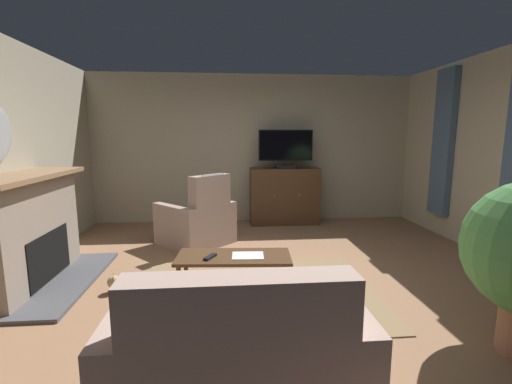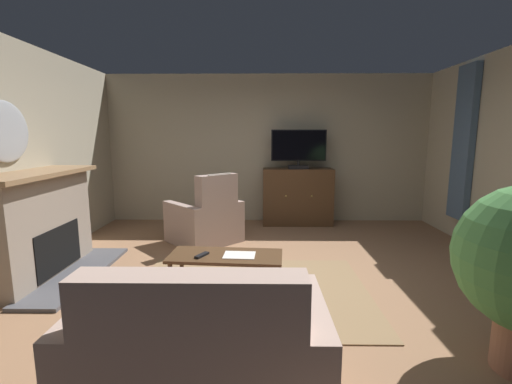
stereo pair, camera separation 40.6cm
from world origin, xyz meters
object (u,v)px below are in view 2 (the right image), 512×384
television (299,148)px  sofa_floral (201,358)px  wall_mirror_oval (6,132)px  armchair_by_fireplace (206,221)px  tv_cabinet (297,198)px  tv_remote (202,255)px  coffee_table (226,260)px  folded_newspaper (239,255)px  cat (135,276)px  fireplace (38,227)px

television → sofa_floral: bearing=-103.2°
wall_mirror_oval → television: wall_mirror_oval is taller
wall_mirror_oval → armchair_by_fireplace: wall_mirror_oval is taller
tv_cabinet → tv_remote: 3.32m
coffee_table → tv_remote: (-0.22, -0.05, 0.07)m
tv_cabinet → armchair_by_fireplace: bearing=-143.4°
folded_newspaper → cat: bearing=164.9°
wall_mirror_oval → folded_newspaper: (2.59, -0.63, -1.18)m
fireplace → television: (3.22, 2.38, 0.81)m
wall_mirror_oval → tv_cabinet: wall_mirror_oval is taller
tv_cabinet → fireplace: bearing=-143.0°
wall_mirror_oval → tv_cabinet: size_ratio=0.60×
fireplace → cat: fireplace is taller
sofa_floral → cat: sofa_floral is taller
coffee_table → sofa_floral: bearing=-90.4°
tv_remote → armchair_by_fireplace: 2.00m
tv_cabinet → coffee_table: bearing=-108.4°
cat → wall_mirror_oval: bearing=170.3°
coffee_table → cat: bearing=160.5°
coffee_table → tv_remote: 0.24m
wall_mirror_oval → cat: size_ratio=1.06×
tv_remote → sofa_floral: sofa_floral is taller
tv_cabinet → sofa_floral: 4.53m
tv_remote → folded_newspaper: 0.36m
fireplace → coffee_table: 2.30m
coffee_table → wall_mirror_oval: bearing=166.1°
coffee_table → sofa_floral: size_ratio=0.77×
tv_cabinet → cat: (-2.05, -2.67, -0.40)m
television → sofa_floral: (-1.02, -4.36, -1.07)m
tv_cabinet → wall_mirror_oval: bearing=-145.0°
tv_cabinet → sofa_floral: tv_cabinet is taller
folded_newspaper → armchair_by_fireplace: (-0.62, 1.94, -0.15)m
television → folded_newspaper: 3.26m
coffee_table → armchair_by_fireplace: 1.99m
fireplace → coffee_table: bearing=-15.4°
tv_cabinet → armchair_by_fireplace: 1.87m
wall_mirror_oval → coffee_table: 2.82m
sofa_floral → cat: 2.03m
tv_cabinet → folded_newspaper: 3.18m
coffee_table → cat: 1.15m
wall_mirror_oval → sofa_floral: wall_mirror_oval is taller
wall_mirror_oval → cat: (1.42, -0.24, -1.56)m
tv_cabinet → television: bearing=-90.0°
sofa_floral → cat: (-1.03, 1.74, -0.23)m
sofa_floral → fireplace: bearing=138.0°
wall_mirror_oval → sofa_floral: (2.45, -1.98, -1.33)m
tv_cabinet → armchair_by_fireplace: (-1.50, -1.11, -0.16)m
fireplace → armchair_by_fireplace: size_ratio=1.40×
fireplace → television: bearing=36.4°
coffee_table → fireplace: bearing=164.6°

